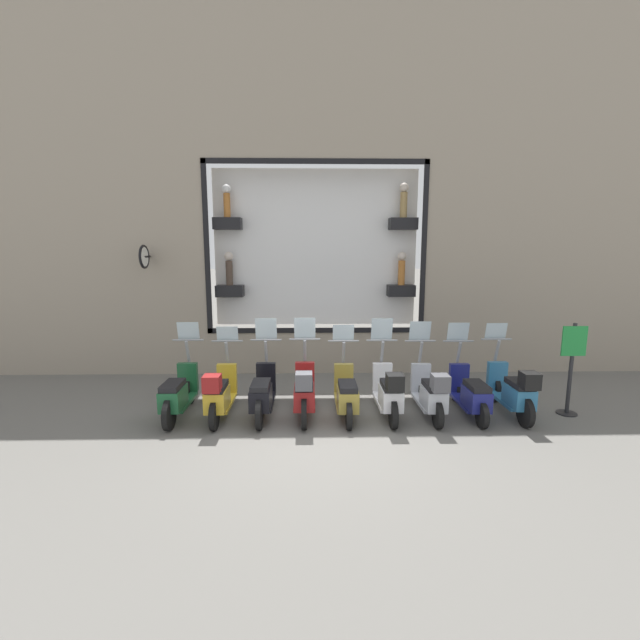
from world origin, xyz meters
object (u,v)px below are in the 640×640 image
(shop_sign_post, at_px, (571,366))
(scooter_white_3, at_px, (388,392))
(scooter_olive_4, at_px, (346,394))
(scooter_yellow_7, at_px, (220,394))
(scooter_navy_1, at_px, (470,394))
(scooter_black_6, at_px, (263,393))
(scooter_teal_0, at_px, (513,391))
(scooter_silver_2, at_px, (430,393))
(scooter_red_5, at_px, (304,392))
(scooter_green_8, at_px, (178,394))

(shop_sign_post, bearing_deg, scooter_white_3, 91.36)
(scooter_olive_4, relative_size, scooter_yellow_7, 1.00)
(scooter_navy_1, relative_size, scooter_black_6, 0.99)
(scooter_teal_0, distance_m, scooter_silver_2, 1.52)
(scooter_navy_1, bearing_deg, scooter_red_5, 90.87)
(scooter_teal_0, bearing_deg, scooter_olive_4, 88.95)
(scooter_teal_0, bearing_deg, scooter_black_6, 89.20)
(scooter_teal_0, xyz_separation_m, scooter_black_6, (0.06, 4.57, -0.03))
(scooter_yellow_7, height_order, shop_sign_post, shop_sign_post)
(scooter_navy_1, height_order, scooter_white_3, scooter_white_3)
(scooter_silver_2, bearing_deg, scooter_black_6, 88.67)
(scooter_red_5, bearing_deg, scooter_white_3, -90.34)
(scooter_black_6, bearing_deg, scooter_silver_2, -91.33)
(scooter_teal_0, xyz_separation_m, scooter_red_5, (0.01, 3.81, 0.01))
(scooter_navy_1, relative_size, scooter_green_8, 0.99)
(scooter_red_5, bearing_deg, shop_sign_post, -89.17)
(scooter_red_5, relative_size, scooter_black_6, 1.00)
(scooter_silver_2, xyz_separation_m, scooter_yellow_7, (0.00, 3.81, 0.01))
(scooter_teal_0, xyz_separation_m, scooter_yellow_7, (-0.00, 5.33, -0.01))
(scooter_green_8, bearing_deg, scooter_white_3, -90.96)
(scooter_navy_1, height_order, scooter_olive_4, scooter_navy_1)
(scooter_red_5, relative_size, scooter_green_8, 1.00)
(scooter_black_6, bearing_deg, scooter_olive_4, -90.31)
(scooter_silver_2, relative_size, shop_sign_post, 1.04)
(scooter_silver_2, relative_size, scooter_green_8, 0.99)
(scooter_navy_1, bearing_deg, scooter_teal_0, -94.09)
(scooter_olive_4, xyz_separation_m, shop_sign_post, (0.02, -4.12, 0.51))
(scooter_teal_0, xyz_separation_m, scooter_white_3, (-0.00, 2.28, -0.00))
(scooter_white_3, height_order, scooter_black_6, scooter_black_6)
(scooter_navy_1, relative_size, scooter_red_5, 0.99)
(scooter_yellow_7, bearing_deg, scooter_teal_0, -89.95)
(scooter_olive_4, bearing_deg, scooter_black_6, 89.69)
(scooter_green_8, bearing_deg, scooter_navy_1, -90.09)
(scooter_red_5, bearing_deg, scooter_navy_1, -89.13)
(scooter_silver_2, xyz_separation_m, scooter_green_8, (0.07, 4.57, -0.02))
(scooter_black_6, relative_size, scooter_green_8, 1.00)
(scooter_teal_0, bearing_deg, scooter_yellow_7, 90.05)
(scooter_navy_1, distance_m, scooter_black_6, 3.81)
(scooter_red_5, bearing_deg, scooter_teal_0, -90.12)
(scooter_white_3, distance_m, scooter_green_8, 3.81)
(scooter_teal_0, bearing_deg, scooter_green_8, 89.41)
(scooter_teal_0, height_order, scooter_navy_1, scooter_navy_1)
(scooter_yellow_7, bearing_deg, shop_sign_post, -89.25)
(scooter_black_6, bearing_deg, scooter_green_8, 90.04)
(scooter_olive_4, height_order, scooter_black_6, scooter_black_6)
(scooter_teal_0, distance_m, scooter_yellow_7, 5.33)
(scooter_olive_4, relative_size, scooter_green_8, 0.99)
(scooter_olive_4, xyz_separation_m, scooter_red_5, (-0.05, 0.76, 0.07))
(scooter_black_6, bearing_deg, shop_sign_post, -89.85)
(scooter_green_8, bearing_deg, scooter_olive_4, -90.13)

